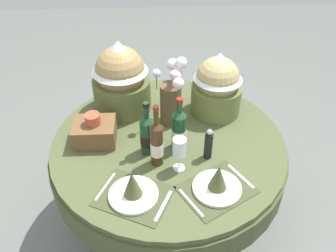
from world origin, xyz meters
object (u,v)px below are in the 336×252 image
(place_setting_left, at_px, (133,190))
(wine_bottle_left, at_px, (157,143))
(place_setting_right, at_px, (218,183))
(gift_tub_back_left, at_px, (121,75))
(wine_glass_right, at_px, (179,148))
(pepper_mill, at_px, (208,145))
(dining_table, at_px, (168,158))
(flower_vase, at_px, (172,96))
(wine_bottle_centre, at_px, (179,129))
(woven_basket_side_left, at_px, (95,131))
(gift_tub_back_right, at_px, (217,82))
(wine_bottle_rear, at_px, (147,134))

(place_setting_left, xyz_separation_m, wine_bottle_left, (0.12, 0.23, 0.09))
(place_setting_right, height_order, gift_tub_back_left, gift_tub_back_left)
(wine_bottle_left, xyz_separation_m, wine_glass_right, (0.11, -0.05, 0.00))
(wine_glass_right, bearing_deg, pepper_mill, 25.55)
(dining_table, distance_m, gift_tub_back_left, 0.57)
(flower_vase, bearing_deg, wine_bottle_left, -105.23)
(wine_bottle_centre, bearing_deg, flower_vase, 95.81)
(wine_bottle_left, distance_m, woven_basket_side_left, 0.40)
(gift_tub_back_right, bearing_deg, pepper_mill, -103.92)
(dining_table, distance_m, flower_vase, 0.37)
(wine_bottle_centre, relative_size, wine_glass_right, 1.66)
(place_setting_right, bearing_deg, wine_bottle_rear, 138.60)
(gift_tub_back_left, bearing_deg, wine_bottle_rear, -69.83)
(wine_glass_right, bearing_deg, gift_tub_back_left, 119.47)
(woven_basket_side_left, bearing_deg, flower_vase, 20.04)
(place_setting_right, distance_m, gift_tub_back_right, 0.67)
(wine_glass_right, relative_size, gift_tub_back_left, 0.43)
(dining_table, distance_m, wine_bottle_centre, 0.27)
(place_setting_right, relative_size, wine_glass_right, 2.16)
(dining_table, xyz_separation_m, place_setting_left, (-0.19, -0.40, 0.18))
(place_setting_right, relative_size, wine_bottle_left, 1.16)
(dining_table, xyz_separation_m, woven_basket_side_left, (-0.41, 0.02, 0.20))
(place_setting_right, xyz_separation_m, woven_basket_side_left, (-0.63, 0.40, 0.02))
(pepper_mill, height_order, gift_tub_back_left, gift_tub_back_left)
(dining_table, bearing_deg, place_setting_left, -115.13)
(wine_glass_right, relative_size, gift_tub_back_right, 0.49)
(place_setting_left, bearing_deg, place_setting_right, 3.22)
(place_setting_left, distance_m, wine_bottle_rear, 0.33)
(gift_tub_back_left, bearing_deg, woven_basket_side_left, -114.39)
(wine_bottle_left, bearing_deg, place_setting_right, -35.41)
(place_setting_left, relative_size, gift_tub_back_right, 1.03)
(pepper_mill, xyz_separation_m, woven_basket_side_left, (-0.61, 0.17, -0.02))
(dining_table, height_order, wine_glass_right, wine_glass_right)
(pepper_mill, bearing_deg, place_setting_right, -86.37)
(place_setting_right, xyz_separation_m, wine_bottle_centre, (-0.16, 0.32, 0.08))
(wine_glass_right, xyz_separation_m, woven_basket_side_left, (-0.45, 0.24, -0.07))
(place_setting_right, distance_m, wine_bottle_left, 0.36)
(flower_vase, bearing_deg, pepper_mill, -62.04)
(wine_bottle_rear, height_order, wine_glass_right, wine_bottle_rear)
(place_setting_right, bearing_deg, wine_bottle_centre, 117.20)
(place_setting_left, bearing_deg, woven_basket_side_left, 117.97)
(wine_bottle_left, height_order, woven_basket_side_left, wine_bottle_left)
(wine_glass_right, bearing_deg, wine_bottle_centre, 86.60)
(wine_bottle_centre, bearing_deg, wine_glass_right, -93.40)
(dining_table, height_order, place_setting_left, place_setting_left)
(wine_bottle_left, height_order, wine_bottle_centre, wine_bottle_left)
(dining_table, bearing_deg, gift_tub_back_left, 128.64)
(wine_bottle_left, distance_m, wine_bottle_rear, 0.10)
(wine_bottle_centre, relative_size, pepper_mill, 1.73)
(wine_bottle_rear, bearing_deg, wine_bottle_centre, 8.16)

